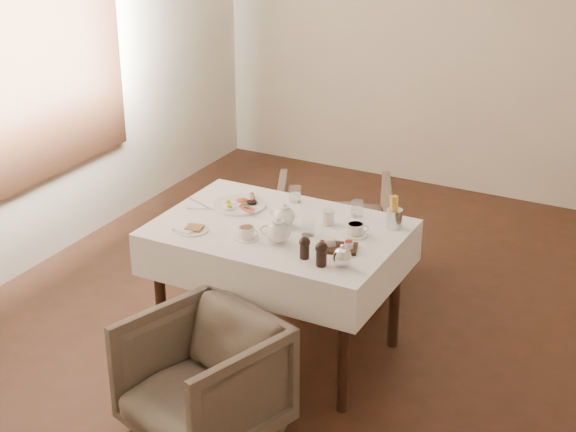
% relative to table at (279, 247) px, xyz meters
% --- Properties ---
extents(room, '(5.00, 5.00, 5.00)m').
position_rel_table_xyz_m(room, '(-1.89, 0.28, 0.96)').
color(room, black).
rests_on(room, ground).
extents(table, '(1.28, 0.88, 0.75)m').
position_rel_table_xyz_m(table, '(0.00, 0.00, 0.00)').
color(table, black).
rests_on(table, ground).
extents(armchair_near, '(0.81, 0.82, 0.60)m').
position_rel_table_xyz_m(armchair_near, '(0.03, -0.80, -0.34)').
color(armchair_near, '#51443B').
rests_on(armchair_near, ground).
extents(armchair_far, '(0.94, 0.95, 0.66)m').
position_rel_table_xyz_m(armchair_far, '(-0.08, 0.86, -0.31)').
color(armchair_far, '#51443B').
rests_on(armchair_far, ground).
extents(breakfast_plate, '(0.29, 0.29, 0.04)m').
position_rel_table_xyz_m(breakfast_plate, '(-0.32, 0.15, 0.13)').
color(breakfast_plate, white).
rests_on(breakfast_plate, table).
extents(side_plate, '(0.17, 0.17, 0.02)m').
position_rel_table_xyz_m(side_plate, '(-0.38, -0.25, 0.12)').
color(side_plate, white).
rests_on(side_plate, table).
extents(teapot_centre, '(0.16, 0.12, 0.12)m').
position_rel_table_xyz_m(teapot_centre, '(0.02, 0.03, 0.18)').
color(teapot_centre, white).
rests_on(teapot_centre, table).
extents(teapot_front, '(0.20, 0.18, 0.14)m').
position_rel_table_xyz_m(teapot_front, '(0.09, -0.16, 0.18)').
color(teapot_front, white).
rests_on(teapot_front, table).
extents(creamer, '(0.08, 0.08, 0.08)m').
position_rel_table_xyz_m(creamer, '(0.21, 0.15, 0.16)').
color(creamer, white).
rests_on(creamer, table).
extents(teacup_near, '(0.13, 0.13, 0.06)m').
position_rel_table_xyz_m(teacup_near, '(-0.08, -0.20, 0.15)').
color(teacup_near, white).
rests_on(teacup_near, table).
extents(teacup_far, '(0.13, 0.13, 0.06)m').
position_rel_table_xyz_m(teacup_far, '(0.40, 0.09, 0.15)').
color(teacup_far, white).
rests_on(teacup_far, table).
extents(glass_left, '(0.08, 0.08, 0.09)m').
position_rel_table_xyz_m(glass_left, '(-0.08, 0.34, 0.16)').
color(glass_left, silver).
rests_on(glass_left, table).
extents(glass_mid, '(0.07, 0.07, 0.09)m').
position_rel_table_xyz_m(glass_mid, '(0.18, -0.02, 0.16)').
color(glass_mid, silver).
rests_on(glass_mid, table).
extents(glass_right, '(0.08, 0.08, 0.09)m').
position_rel_table_xyz_m(glass_right, '(0.31, 0.32, 0.16)').
color(glass_right, silver).
rests_on(glass_right, table).
extents(condiment_board, '(0.22, 0.18, 0.05)m').
position_rel_table_xyz_m(condiment_board, '(0.39, -0.10, 0.13)').
color(condiment_board, black).
rests_on(condiment_board, table).
extents(pepper_mill_left, '(0.07, 0.07, 0.11)m').
position_rel_table_xyz_m(pepper_mill_left, '(0.28, -0.26, 0.17)').
color(pepper_mill_left, black).
rests_on(pepper_mill_left, table).
extents(pepper_mill_right, '(0.08, 0.08, 0.12)m').
position_rel_table_xyz_m(pepper_mill_right, '(0.39, -0.29, 0.18)').
color(pepper_mill_right, black).
rests_on(pepper_mill_right, table).
extents(silver_pot, '(0.13, 0.11, 0.12)m').
position_rel_table_xyz_m(silver_pot, '(0.48, -0.26, 0.18)').
color(silver_pot, white).
rests_on(silver_pot, table).
extents(fries_cup, '(0.08, 0.08, 0.18)m').
position_rel_table_xyz_m(fries_cup, '(0.54, 0.28, 0.20)').
color(fries_cup, silver).
rests_on(fries_cup, table).
extents(cutlery_fork, '(0.20, 0.09, 0.00)m').
position_rel_table_xyz_m(cutlery_fork, '(-0.54, 0.07, 0.12)').
color(cutlery_fork, silver).
rests_on(cutlery_fork, table).
extents(cutlery_knife, '(0.18, 0.09, 0.00)m').
position_rel_table_xyz_m(cutlery_knife, '(-0.47, 0.01, 0.12)').
color(cutlery_knife, silver).
rests_on(cutlery_knife, table).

